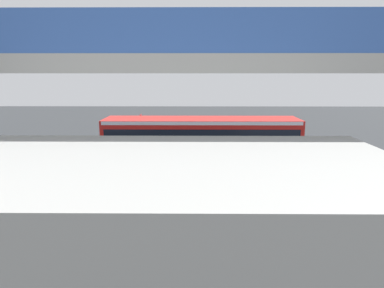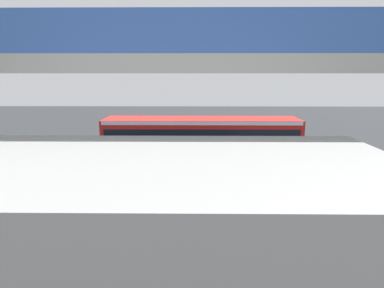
% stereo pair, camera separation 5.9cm
% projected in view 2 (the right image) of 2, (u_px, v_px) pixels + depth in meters
% --- Properties ---
extents(ground, '(80.00, 80.00, 0.00)m').
position_uv_depth(ground, '(225.00, 168.00, 21.29)').
color(ground, '#2D3033').
extents(city_bus, '(11.54, 2.85, 3.15)m').
position_uv_depth(city_bus, '(201.00, 139.00, 20.58)').
color(city_bus, red).
rests_on(city_bus, ground).
extents(parked_van, '(4.80, 2.17, 2.05)m').
position_uv_depth(parked_van, '(60.00, 177.00, 15.53)').
color(parked_van, black).
rests_on(parked_van, ground).
extents(traffic_sign, '(0.08, 0.60, 2.80)m').
position_uv_depth(traffic_sign, '(141.00, 127.00, 25.36)').
color(traffic_sign, slate).
rests_on(traffic_sign, ground).
extents(lane_dash_leftmost, '(2.00, 0.20, 0.01)m').
position_uv_depth(lane_dash_leftmost, '(335.00, 156.00, 24.23)').
color(lane_dash_leftmost, silver).
rests_on(lane_dash_leftmost, ground).
extents(lane_dash_left, '(2.00, 0.20, 0.01)m').
position_uv_depth(lane_dash_left, '(278.00, 156.00, 24.29)').
color(lane_dash_left, silver).
rests_on(lane_dash_left, ground).
extents(lane_dash_centre, '(2.00, 0.20, 0.01)m').
position_uv_depth(lane_dash_centre, '(222.00, 156.00, 24.34)').
color(lane_dash_centre, silver).
rests_on(lane_dash_centre, ground).
extents(lane_dash_right, '(2.00, 0.20, 0.01)m').
position_uv_depth(lane_dash_right, '(165.00, 156.00, 24.39)').
color(lane_dash_right, silver).
rests_on(lane_dash_right, ground).
extents(lane_dash_rightmost, '(2.00, 0.20, 0.01)m').
position_uv_depth(lane_dash_rightmost, '(109.00, 156.00, 24.44)').
color(lane_dash_rightmost, silver).
rests_on(lane_dash_rightmost, ground).
extents(pedestrian_overpass, '(31.95, 2.60, 7.38)m').
position_uv_depth(pedestrian_overpass, '(258.00, 80.00, 10.05)').
color(pedestrian_overpass, '#9E9E99').
rests_on(pedestrian_overpass, ground).
extents(station_building, '(9.00, 5.04, 4.20)m').
position_uv_depth(station_building, '(166.00, 262.00, 6.85)').
color(station_building, '#9E9E99').
rests_on(station_building, ground).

